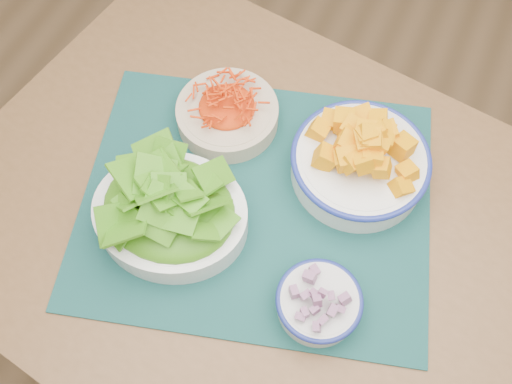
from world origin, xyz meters
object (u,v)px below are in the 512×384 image
Objects in this scene: placemat at (256,201)px; carrot_bowl at (227,111)px; table at (297,263)px; onion_bowl at (319,301)px; lettuce_bowl at (169,209)px; squash_bowl at (361,157)px.

placemat is 0.17m from carrot_bowl.
table is 0.14m from placemat.
onion_bowl is at bearing -54.38° from placemat.
table is 2.26× the size of placemat.
table is 8.18× the size of onion_bowl.
placemat is at bearing 30.63° from lettuce_bowl.
placemat is at bearing 169.47° from table.
placemat is at bearing 141.16° from onion_bowl.
onion_bowl reaches higher than table.
placemat is at bearing -48.30° from carrot_bowl.
onion_bowl is (0.16, -0.13, 0.03)m from placemat.
placemat is 0.18m from squash_bowl.
placemat reaches higher than table.
squash_bowl is (0.04, 0.15, 0.16)m from table.
lettuce_bowl is at bearing -154.35° from placemat.
carrot_bowl is 0.73× the size of squash_bowl.
carrot_bowl is 0.24m from squash_bowl.
squash_bowl reaches higher than onion_bowl.
onion_bowl is (0.02, -0.24, -0.02)m from squash_bowl.
table is at bearing -34.83° from placemat.
lettuce_bowl is at bearing -138.99° from squash_bowl.
lettuce_bowl is (-0.24, -0.21, -0.00)m from squash_bowl.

